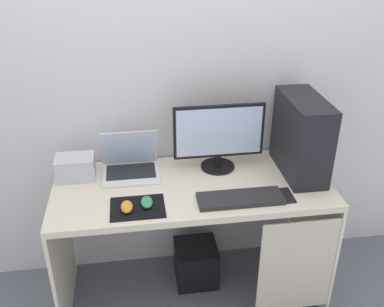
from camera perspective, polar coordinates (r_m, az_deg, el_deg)
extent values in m
plane|color=slate|center=(2.77, 0.00, -17.37)|extent=(8.00, 8.00, 0.00)
cube|color=silver|center=(2.38, -1.24, 11.71)|extent=(4.00, 0.04, 2.60)
cube|color=beige|center=(2.30, 0.00, -4.35)|extent=(1.44, 0.62, 0.03)
cube|color=beige|center=(2.54, -16.42, -12.63)|extent=(0.02, 0.62, 0.72)
cube|color=beige|center=(2.70, 15.32, -9.82)|extent=(0.02, 0.62, 0.72)
cube|color=beige|center=(2.39, 13.41, -14.15)|extent=(0.40, 0.01, 0.58)
cube|color=black|center=(2.38, 14.01, 2.18)|extent=(0.19, 0.43, 0.42)
cylinder|color=black|center=(2.44, 3.33, -1.65)|extent=(0.19, 0.19, 0.01)
cylinder|color=black|center=(2.42, 3.35, -0.88)|extent=(0.04, 0.04, 0.06)
cube|color=black|center=(2.33, 3.52, 2.90)|extent=(0.49, 0.02, 0.30)
cube|color=#B2C6EA|center=(2.33, 3.57, 2.79)|extent=(0.46, 0.00, 0.27)
cube|color=silver|center=(2.38, -7.90, -2.70)|extent=(0.30, 0.24, 0.01)
cube|color=black|center=(2.40, -7.92, -2.31)|extent=(0.26, 0.16, 0.00)
cube|color=silver|center=(2.41, -8.12, 0.73)|extent=(0.30, 0.06, 0.22)
cube|color=#ADC1E5|center=(2.41, -8.11, 0.63)|extent=(0.28, 0.05, 0.19)
cube|color=#B7BCC6|center=(2.40, -14.86, -1.75)|extent=(0.20, 0.14, 0.12)
cube|color=#232326|center=(2.17, 6.28, -5.82)|extent=(0.42, 0.14, 0.02)
cube|color=black|center=(2.13, -7.07, -6.96)|extent=(0.26, 0.20, 0.00)
ellipsoid|color=#338C4C|center=(2.12, -5.89, -6.29)|extent=(0.06, 0.10, 0.03)
ellipsoid|color=orange|center=(2.10, -8.45, -6.85)|extent=(0.06, 0.10, 0.03)
cube|color=black|center=(2.24, 12.01, -5.35)|extent=(0.07, 0.13, 0.01)
cube|color=black|center=(2.76, 0.54, -13.98)|extent=(0.25, 0.25, 0.25)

